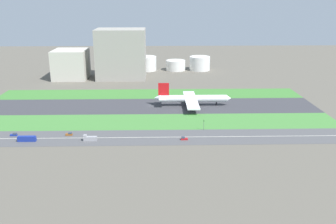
% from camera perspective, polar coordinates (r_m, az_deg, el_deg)
% --- Properties ---
extents(ground_plane, '(800.00, 800.00, 0.00)m').
position_cam_1_polar(ground_plane, '(313.27, -2.88, 0.92)').
color(ground_plane, '#5B564C').
extents(runway, '(280.00, 46.00, 0.10)m').
position_cam_1_polar(runway, '(313.26, -2.88, 0.93)').
color(runway, '#38383D').
rests_on(runway, ground_plane).
extents(grass_median_north, '(280.00, 36.00, 0.10)m').
position_cam_1_polar(grass_median_north, '(352.77, -2.73, 2.80)').
color(grass_median_north, '#3D7A33').
rests_on(grass_median_north, ground_plane).
extents(grass_median_south, '(280.00, 36.00, 0.10)m').
position_cam_1_polar(grass_median_south, '(274.18, -3.08, -1.49)').
color(grass_median_south, '#427F38').
rests_on(grass_median_south, ground_plane).
extents(highway, '(280.00, 28.00, 0.10)m').
position_cam_1_polar(highway, '(244.11, -3.28, -3.91)').
color(highway, '#4C4C4F').
rests_on(highway, ground_plane).
extents(highway_centerline, '(266.00, 0.50, 0.01)m').
position_cam_1_polar(highway_centerline, '(244.09, -3.28, -3.90)').
color(highway_centerline, silver).
rests_on(highway_centerline, highway).
extents(airliner, '(65.00, 56.00, 19.70)m').
position_cam_1_polar(airliner, '(312.66, 3.61, 2.06)').
color(airliner, white).
rests_on(airliner, runway).
extents(car_0, '(4.40, 1.80, 2.00)m').
position_cam_1_polar(car_0, '(266.31, -22.57, -3.23)').
color(car_0, navy).
rests_on(car_0, highway).
extents(truck_0, '(8.40, 2.50, 4.00)m').
position_cam_1_polar(truck_0, '(242.83, -11.92, -3.98)').
color(truck_0, '#99999E').
rests_on(truck_0, highway).
extents(car_2, '(4.40, 1.80, 2.00)m').
position_cam_1_polar(car_2, '(255.43, -14.92, -3.30)').
color(car_2, brown).
rests_on(car_2, highway).
extents(bus_0, '(11.60, 2.50, 3.50)m').
position_cam_1_polar(bus_0, '(253.14, -20.86, -3.86)').
color(bus_0, navy).
rests_on(bus_0, highway).
extents(car_1, '(4.40, 1.80, 2.00)m').
position_cam_1_polar(car_1, '(239.53, 2.47, -4.10)').
color(car_1, '#B2191E').
rests_on(car_1, highway).
extents(traffic_light, '(0.36, 0.50, 7.20)m').
position_cam_1_polar(traffic_light, '(256.55, 5.52, -1.89)').
color(traffic_light, '#4C4C51').
rests_on(traffic_light, highway).
extents(terminal_building, '(36.53, 39.18, 32.02)m').
position_cam_1_polar(terminal_building, '(432.02, -14.68, 7.12)').
color(terminal_building, beige).
rests_on(terminal_building, ground_plane).
extents(hangar_building, '(53.90, 39.55, 54.57)m').
position_cam_1_polar(hangar_building, '(421.00, -7.21, 8.84)').
color(hangar_building, '#9E998E').
rests_on(hangar_building, ground_plane).
extents(fuel_tank_west, '(25.54, 25.54, 17.37)m').
position_cam_1_polar(fuel_tank_west, '(466.57, -3.39, 7.46)').
color(fuel_tank_west, silver).
rests_on(fuel_tank_west, ground_plane).
extents(fuel_tank_centre, '(23.95, 23.95, 12.43)m').
position_cam_1_polar(fuel_tank_centre, '(467.21, 1.18, 7.19)').
color(fuel_tank_centre, silver).
rests_on(fuel_tank_centre, ground_plane).
extents(fuel_tank_east, '(25.31, 25.31, 17.08)m').
position_cam_1_polar(fuel_tank_east, '(469.15, 4.89, 7.46)').
color(fuel_tank_east, silver).
rests_on(fuel_tank_east, ground_plane).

